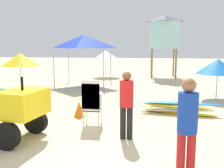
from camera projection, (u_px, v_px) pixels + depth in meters
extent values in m
plane|color=beige|center=(96.00, 147.00, 5.66)|extent=(80.00, 80.00, 0.00)
cube|color=yellow|center=(23.00, 103.00, 5.93)|extent=(0.96, 1.21, 0.60)
cylinder|color=black|center=(22.00, 83.00, 5.87)|extent=(0.07, 0.07, 0.30)
cylinder|color=black|center=(36.00, 121.00, 6.56)|extent=(0.62, 0.27, 0.60)
cylinder|color=black|center=(7.00, 136.00, 5.52)|extent=(0.62, 0.27, 0.60)
cube|color=silver|center=(92.00, 110.00, 7.20)|extent=(0.48, 0.48, 0.04)
cube|color=silver|center=(91.00, 104.00, 6.95)|extent=(0.48, 0.04, 0.40)
cube|color=silver|center=(92.00, 106.00, 7.18)|extent=(0.48, 0.48, 0.04)
cube|color=silver|center=(91.00, 101.00, 6.94)|extent=(0.48, 0.04, 0.40)
cube|color=silver|center=(92.00, 103.00, 7.17)|extent=(0.48, 0.48, 0.04)
cube|color=silver|center=(91.00, 98.00, 6.93)|extent=(0.48, 0.04, 0.40)
cube|color=silver|center=(92.00, 100.00, 7.16)|extent=(0.48, 0.48, 0.04)
cube|color=silver|center=(91.00, 94.00, 6.91)|extent=(0.48, 0.04, 0.40)
cube|color=silver|center=(92.00, 97.00, 7.14)|extent=(0.48, 0.48, 0.04)
cube|color=silver|center=(90.00, 91.00, 6.90)|extent=(0.48, 0.04, 0.40)
cube|color=silver|center=(92.00, 94.00, 7.13)|extent=(0.48, 0.48, 0.04)
cube|color=silver|center=(90.00, 88.00, 6.89)|extent=(0.48, 0.04, 0.40)
cylinder|color=silver|center=(101.00, 116.00, 7.41)|extent=(0.04, 0.04, 0.42)
cylinder|color=silver|center=(87.00, 115.00, 7.46)|extent=(0.04, 0.04, 0.42)
cylinder|color=silver|center=(99.00, 120.00, 7.00)|extent=(0.04, 0.04, 0.42)
cylinder|color=silver|center=(83.00, 119.00, 7.05)|extent=(0.04, 0.04, 0.42)
ellipsoid|color=yellow|center=(179.00, 113.00, 8.42)|extent=(2.36, 0.82, 0.08)
ellipsoid|color=white|center=(176.00, 110.00, 8.42)|extent=(2.08, 0.28, 0.08)
ellipsoid|color=white|center=(176.00, 108.00, 8.42)|extent=(2.42, 0.86, 0.08)
ellipsoid|color=yellow|center=(175.00, 106.00, 8.34)|extent=(2.30, 0.69, 0.08)
ellipsoid|color=#268CCC|center=(180.00, 103.00, 8.34)|extent=(2.48, 0.49, 0.08)
cylinder|color=red|center=(181.00, 157.00, 4.22)|extent=(0.14, 0.14, 0.83)
cylinder|color=red|center=(191.00, 157.00, 4.20)|extent=(0.14, 0.14, 0.83)
cylinder|color=#193FB2|center=(188.00, 113.00, 4.10)|extent=(0.32, 0.32, 0.65)
sphere|color=#9E6B47|center=(189.00, 85.00, 4.04)|extent=(0.22, 0.22, 0.22)
cylinder|color=black|center=(123.00, 123.00, 6.14)|extent=(0.14, 0.14, 0.78)
cylinder|color=black|center=(130.00, 123.00, 6.12)|extent=(0.14, 0.14, 0.78)
cylinder|color=red|center=(127.00, 94.00, 6.03)|extent=(0.32, 0.32, 0.62)
sphere|color=brown|center=(127.00, 76.00, 5.97)|extent=(0.21, 0.21, 0.21)
cylinder|color=#B2B2B7|center=(54.00, 69.00, 13.17)|extent=(0.05, 0.05, 2.06)
cylinder|color=#B2B2B7|center=(104.00, 69.00, 12.83)|extent=(0.05, 0.05, 2.06)
cylinder|color=#B2B2B7|center=(69.00, 65.00, 15.68)|extent=(0.05, 0.05, 2.06)
cylinder|color=#B2B2B7|center=(111.00, 65.00, 15.35)|extent=(0.05, 0.05, 2.06)
pyramid|color=#1938BF|center=(84.00, 41.00, 14.05)|extent=(2.56, 2.56, 0.72)
cylinder|color=olive|center=(152.00, 64.00, 17.24)|extent=(0.12, 0.12, 1.98)
cylinder|color=olive|center=(176.00, 64.00, 17.04)|extent=(0.12, 0.12, 1.98)
cylinder|color=olive|center=(151.00, 62.00, 18.77)|extent=(0.12, 0.12, 1.98)
cylinder|color=olive|center=(173.00, 62.00, 18.57)|extent=(0.12, 0.12, 1.98)
cube|color=#ABE5E4|center=(164.00, 35.00, 17.62)|extent=(1.80, 1.80, 1.80)
pyramid|color=#4C5156|center=(164.00, 18.00, 17.46)|extent=(1.98, 1.98, 0.45)
cylinder|color=beige|center=(106.00, 64.00, 18.14)|extent=(0.04, 0.04, 1.86)
cone|color=white|center=(106.00, 55.00, 18.05)|extent=(1.81, 1.81, 0.63)
cylinder|color=beige|center=(21.00, 74.00, 11.42)|extent=(0.04, 0.04, 1.87)
cone|color=yellow|center=(20.00, 59.00, 11.32)|extent=(1.60, 1.60, 0.56)
cylinder|color=beige|center=(217.00, 79.00, 10.63)|extent=(0.04, 0.04, 1.66)
cone|color=blue|center=(218.00, 66.00, 10.56)|extent=(1.73, 1.73, 0.61)
cone|color=orange|center=(79.00, 109.00, 8.04)|extent=(0.35, 0.35, 0.49)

